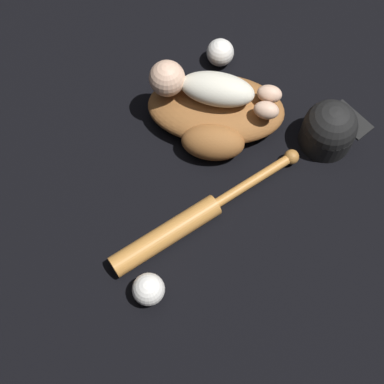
# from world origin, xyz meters

# --- Properties ---
(ground_plane) EXTENTS (6.00, 6.00, 0.00)m
(ground_plane) POSITION_xyz_m (0.00, 0.00, 0.00)
(ground_plane) COLOR black
(baseball_glove) EXTENTS (0.38, 0.28, 0.10)m
(baseball_glove) POSITION_xyz_m (-0.05, -0.04, 0.05)
(baseball_glove) COLOR #935B2D
(baseball_glove) RESTS_ON ground
(baby_figure) EXTENTS (0.34, 0.11, 0.09)m
(baby_figure) POSITION_xyz_m (-0.02, -0.06, 0.14)
(baby_figure) COLOR silver
(baby_figure) RESTS_ON baseball_glove
(baseball_bat) EXTENTS (0.43, 0.41, 0.06)m
(baseball_bat) POSITION_xyz_m (-0.03, 0.27, 0.03)
(baseball_bat) COLOR #C6843D
(baseball_bat) RESTS_ON ground
(baseball) EXTENTS (0.08, 0.08, 0.08)m
(baseball) POSITION_xyz_m (0.03, 0.45, 0.04)
(baseball) COLOR white
(baseball) RESTS_ON ground
(baseball_spare) EXTENTS (0.08, 0.08, 0.08)m
(baseball_spare) POSITION_xyz_m (-0.04, -0.26, 0.04)
(baseball_spare) COLOR white
(baseball_spare) RESTS_ON ground
(baseball_cap) EXTENTS (0.20, 0.21, 0.14)m
(baseball_cap) POSITION_xyz_m (-0.36, -0.04, 0.06)
(baseball_cap) COLOR black
(baseball_cap) RESTS_ON ground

